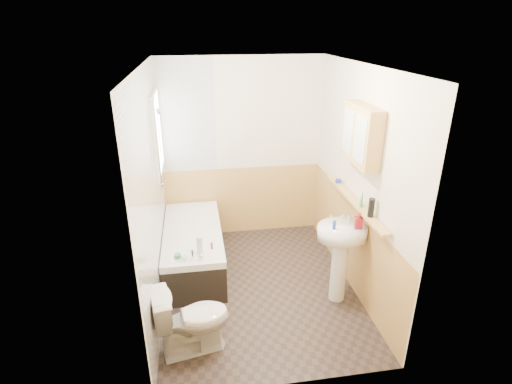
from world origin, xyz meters
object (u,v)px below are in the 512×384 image
toilet (192,319)px  pine_shelf (354,201)px  sink (341,248)px  bathtub (193,247)px  medicine_cabinet (361,135)px

toilet → pine_shelf: (1.80, 0.74, 0.74)m
toilet → sink: 1.71m
bathtub → pine_shelf: (1.77, -0.68, 0.81)m
toilet → sink: sink is taller
toilet → sink: (1.60, 0.51, 0.31)m
sink → medicine_cabinet: 1.21m
sink → pine_shelf: bearing=59.3°
pine_shelf → medicine_cabinet: size_ratio=2.38×
bathtub → medicine_cabinet: bearing=-22.9°
sink → toilet: bearing=-151.0°
bathtub → toilet: toilet is taller
pine_shelf → sink: bearing=-131.9°
bathtub → toilet: bearing=-91.2°
pine_shelf → toilet: bearing=-157.7°
bathtub → medicine_cabinet: medicine_cabinet is taller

